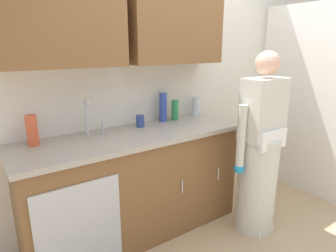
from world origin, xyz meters
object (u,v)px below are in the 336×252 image
(bottle_water_tall, at_px, (32,130))
(person_at_sink, at_px, (259,159))
(bottle_soap, at_px, (175,110))
(cup_by_sink, at_px, (140,121))
(bottle_cleaner_spray, at_px, (196,106))
(bottle_dish_liquid, at_px, (163,107))
(sink, at_px, (99,141))

(bottle_water_tall, bearing_deg, person_at_sink, -23.71)
(person_at_sink, relative_size, bottle_water_tall, 7.00)
(bottle_soap, xyz_separation_m, cup_by_sink, (-0.42, -0.03, -0.05))
(bottle_cleaner_spray, distance_m, bottle_dish_liquid, 0.42)
(bottle_dish_liquid, relative_size, cup_by_sink, 2.58)
(bottle_cleaner_spray, height_order, bottle_water_tall, bottle_water_tall)
(sink, xyz_separation_m, person_at_sink, (1.23, -0.59, -0.23))
(person_at_sink, bearing_deg, bottle_cleaner_spray, 95.61)
(person_at_sink, xyz_separation_m, bottle_water_tall, (-1.68, 0.74, 0.36))
(sink, xyz_separation_m, bottle_soap, (0.87, 0.17, 0.11))
(cup_by_sink, bearing_deg, sink, -162.41)
(bottle_cleaner_spray, relative_size, bottle_dish_liquid, 0.71)
(bottle_cleaner_spray, height_order, cup_by_sink, bottle_cleaner_spray)
(sink, relative_size, bottle_cleaner_spray, 2.52)
(sink, bearing_deg, cup_by_sink, 17.59)
(bottle_water_tall, height_order, cup_by_sink, bottle_water_tall)
(bottle_soap, bearing_deg, bottle_cleaner_spray, 4.33)
(sink, bearing_deg, person_at_sink, -25.72)
(person_at_sink, xyz_separation_m, bottle_cleaner_spray, (-0.08, 0.79, 0.35))
(sink, xyz_separation_m, cup_by_sink, (0.45, 0.14, 0.07))
(bottle_dish_liquid, xyz_separation_m, cup_by_sink, (-0.29, -0.05, -0.09))
(bottle_soap, distance_m, bottle_dish_liquid, 0.14)
(person_at_sink, distance_m, bottle_soap, 0.92)
(bottle_water_tall, bearing_deg, bottle_dish_liquid, 2.52)
(bottle_water_tall, relative_size, bottle_dish_liquid, 0.83)
(bottle_water_tall, bearing_deg, sink, -17.89)
(bottle_dish_liquid, bearing_deg, person_at_sink, -58.18)
(bottle_dish_liquid, height_order, cup_by_sink, bottle_dish_liquid)
(sink, distance_m, cup_by_sink, 0.48)
(sink, xyz_separation_m, bottle_cleaner_spray, (1.15, 0.20, 0.11))
(sink, xyz_separation_m, bottle_water_tall, (-0.45, 0.14, 0.13))
(sink, distance_m, bottle_dish_liquid, 0.78)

